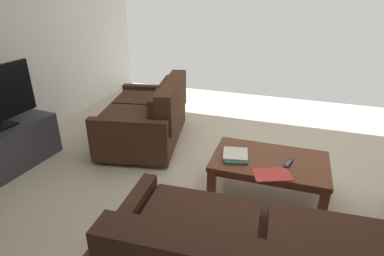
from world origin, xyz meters
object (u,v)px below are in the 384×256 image
tv_stand (5,149)px  loose_magazine (272,174)px  loveseat_near (148,117)px  coffee_table (269,165)px  book_stack (235,155)px  tv_remote (288,164)px

tv_stand → loose_magazine: 2.77m
loveseat_near → coffee_table: (-1.53, 0.68, -0.00)m
book_stack → tv_stand: bearing=7.1°
tv_remote → loose_magazine: size_ratio=0.53×
book_stack → loveseat_near: bearing=-31.4°
loveseat_near → book_stack: loveseat_near is taller
book_stack → tv_remote: (-0.46, -0.03, -0.01)m
loose_magazine → tv_remote: bearing=-50.9°
tv_stand → loveseat_near: bearing=-138.6°
loveseat_near → tv_stand: 1.59m
coffee_table → tv_remote: size_ratio=6.18×
coffee_table → loose_magazine: bearing=99.6°
tv_remote → loveseat_near: bearing=-23.2°
tv_stand → tv_remote: 2.91m
tv_stand → coffee_table: bearing=-172.3°
book_stack → tv_remote: bearing=-176.9°
loose_magazine → coffee_table: bearing=-12.3°
loveseat_near → loose_magazine: loveseat_near is taller
coffee_table → book_stack: book_stack is taller
tv_stand → book_stack: size_ratio=3.90×
tv_stand → loose_magazine: size_ratio=3.65×
coffee_table → tv_stand: tv_stand is taller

